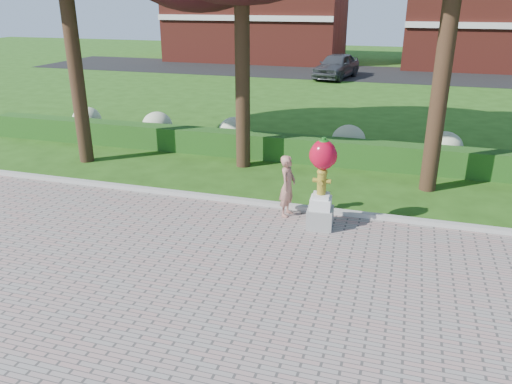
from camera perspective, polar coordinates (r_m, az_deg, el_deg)
ground at (r=9.90m, az=-1.36°, el=-8.50°), size 100.00×100.00×0.00m
curb at (r=12.46m, az=2.96°, el=-1.62°), size 40.00×0.18×0.15m
lawn_hedge at (r=16.04m, az=6.49°, el=4.79°), size 24.00×0.70×0.80m
hydrangea_row at (r=16.87m, az=9.07°, el=6.01°), size 20.10×1.10×0.99m
street at (r=36.59m, az=12.85°, el=13.07°), size 50.00×8.00×0.02m
building_left at (r=44.05m, az=0.15°, el=19.45°), size 14.00×8.00×7.00m
building_right at (r=42.52m, az=25.24°, el=17.07°), size 12.00×8.00×6.40m
hydrant_sculpture at (r=11.09m, az=7.53°, el=1.25°), size 0.61×0.61×2.11m
woman at (r=11.79m, az=3.63°, el=0.71°), size 0.41×0.58×1.49m
parked_car at (r=33.86m, az=9.18°, el=14.07°), size 2.84×4.97×1.59m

